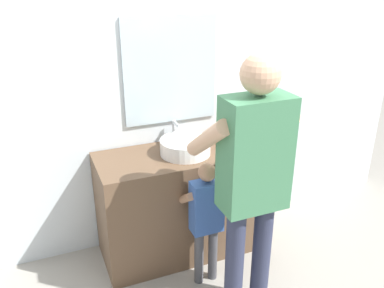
# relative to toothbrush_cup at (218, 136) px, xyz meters

# --- Properties ---
(ground_plane) EXTENTS (14.00, 14.00, 0.00)m
(ground_plane) POSITION_rel_toothbrush_cup_xyz_m (-0.31, -0.37, -0.90)
(ground_plane) COLOR #9E998E
(back_wall) EXTENTS (4.40, 0.10, 2.70)m
(back_wall) POSITION_rel_toothbrush_cup_xyz_m (-0.31, 0.25, 0.45)
(back_wall) COLOR silver
(back_wall) RESTS_ON ground
(vanity_cabinet) EXTENTS (1.30, 0.54, 0.85)m
(vanity_cabinet) POSITION_rel_toothbrush_cup_xyz_m (-0.31, -0.07, -0.48)
(vanity_cabinet) COLOR brown
(vanity_cabinet) RESTS_ON ground
(sink_basin) EXTENTS (0.37, 0.37, 0.11)m
(sink_basin) POSITION_rel_toothbrush_cup_xyz_m (-0.31, -0.09, 0.00)
(sink_basin) COLOR white
(sink_basin) RESTS_ON vanity_cabinet
(faucet) EXTENTS (0.18, 0.14, 0.18)m
(faucet) POSITION_rel_toothbrush_cup_xyz_m (-0.31, 0.13, 0.03)
(faucet) COLOR #B7BABF
(faucet) RESTS_ON vanity_cabinet
(toothbrush_cup) EXTENTS (0.07, 0.07, 0.21)m
(toothbrush_cup) POSITION_rel_toothbrush_cup_xyz_m (0.00, 0.00, 0.00)
(toothbrush_cup) COLOR #D86666
(toothbrush_cup) RESTS_ON vanity_cabinet
(child_toddler) EXTENTS (0.29, 0.29, 0.94)m
(child_toddler) POSITION_rel_toothbrush_cup_xyz_m (-0.31, -0.47, -0.34)
(child_toddler) COLOR #47474C
(child_toddler) RESTS_ON ground
(adult_parent) EXTENTS (0.52, 0.55, 1.69)m
(adult_parent) POSITION_rel_toothbrush_cup_xyz_m (-0.17, -0.80, 0.12)
(adult_parent) COLOR #2D334C
(adult_parent) RESTS_ON ground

